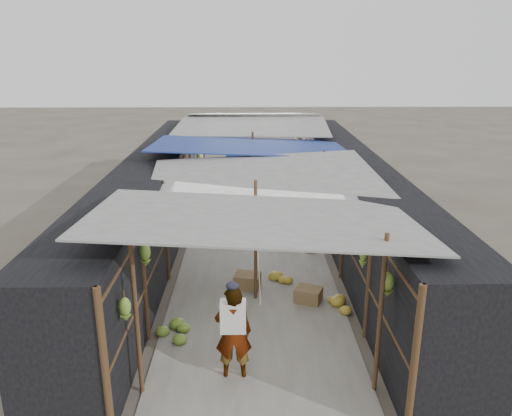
{
  "coord_description": "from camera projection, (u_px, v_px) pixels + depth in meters",
  "views": [
    {
      "loc": [
        -0.15,
        -6.51,
        5.06
      ],
      "look_at": [
        0.05,
        5.43,
        1.25
      ],
      "focal_mm": 35.0,
      "sensor_mm": 36.0,
      "label": 1
    }
  ],
  "objects": [
    {
      "name": "crate_mid",
      "position": [
        308.0,
        295.0,
        10.42
      ],
      "size": [
        0.65,
        0.59,
        0.32
      ],
      "primitive_type": "cube",
      "rotation": [
        0.0,
        0.0,
        -0.4
      ],
      "color": "#9A754E",
      "rests_on": "ground"
    },
    {
      "name": "vendor_seated",
      "position": [
        280.0,
        236.0,
        13.0
      ],
      "size": [
        0.35,
        0.57,
        0.84
      ],
      "primitive_type": "imported",
      "rotation": [
        0.0,
        0.0,
        -1.65
      ],
      "color": "#46413D",
      "rests_on": "ground"
    },
    {
      "name": "ground",
      "position": [
        259.0,
        391.0,
        7.74
      ],
      "size": [
        80.0,
        80.0,
        0.0
      ],
      "primitive_type": "plane",
      "color": "#6B6356",
      "rests_on": "ground"
    },
    {
      "name": "crate_near",
      "position": [
        247.0,
        281.0,
        11.03
      ],
      "size": [
        0.63,
        0.55,
        0.33
      ],
      "primitive_type": "cube",
      "rotation": [
        0.0,
        0.0,
        -0.21
      ],
      "color": "#9A754E",
      "rests_on": "ground"
    },
    {
      "name": "crate_back",
      "position": [
        248.0,
        181.0,
        19.53
      ],
      "size": [
        0.5,
        0.44,
        0.28
      ],
      "primitive_type": "cube",
      "rotation": [
        0.0,
        0.0,
        -0.2
      ],
      "color": "#9A754E",
      "rests_on": "ground"
    },
    {
      "name": "shopper_blue",
      "position": [
        235.0,
        216.0,
        13.33
      ],
      "size": [
        0.87,
        0.72,
        1.6
      ],
      "primitive_type": "imported",
      "rotation": [
        0.0,
        0.0,
        -0.16
      ],
      "color": "navy",
      "rests_on": "ground"
    },
    {
      "name": "stall_left",
      "position": [
        154.0,
        200.0,
        13.54
      ],
      "size": [
        1.4,
        15.0,
        2.3
      ],
      "primitive_type": "cube",
      "color": "black",
      "rests_on": "ground"
    },
    {
      "name": "market_canopy",
      "position": [
        254.0,
        152.0,
        13.51
      ],
      "size": [
        5.62,
        15.2,
        2.77
      ],
      "color": "brown",
      "rests_on": "ground"
    },
    {
      "name": "black_basin",
      "position": [
        316.0,
        239.0,
        13.7
      ],
      "size": [
        0.59,
        0.59,
        0.18
      ],
      "primitive_type": "cylinder",
      "color": "black",
      "rests_on": "ground"
    },
    {
      "name": "aisle_slab",
      "position": [
        254.0,
        239.0,
        13.93
      ],
      "size": [
        3.6,
        16.0,
        0.02
      ],
      "primitive_type": "cube",
      "color": "#9E998E",
      "rests_on": "ground"
    },
    {
      "name": "vendor_elderly",
      "position": [
        233.0,
        332.0,
        7.85
      ],
      "size": [
        0.59,
        0.4,
        1.6
      ],
      "primitive_type": "imported",
      "rotation": [
        0.0,
        0.0,
        3.17
      ],
      "color": "white",
      "rests_on": "ground"
    },
    {
      "name": "floor_bananas",
      "position": [
        256.0,
        234.0,
        13.9
      ],
      "size": [
        3.82,
        10.0,
        0.34
      ],
      "color": "gold",
      "rests_on": "ground"
    },
    {
      "name": "stall_right",
      "position": [
        352.0,
        199.0,
        13.63
      ],
      "size": [
        1.4,
        15.0,
        2.3
      ],
      "primitive_type": "cube",
      "color": "black",
      "rests_on": "ground"
    },
    {
      "name": "hanging_bananas",
      "position": [
        260.0,
        181.0,
        13.51
      ],
      "size": [
        3.95,
        14.03,
        0.73
      ],
      "color": "olive",
      "rests_on": "ground"
    }
  ]
}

